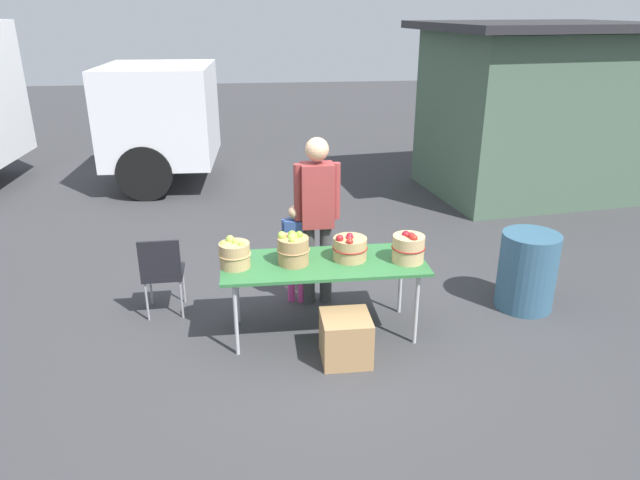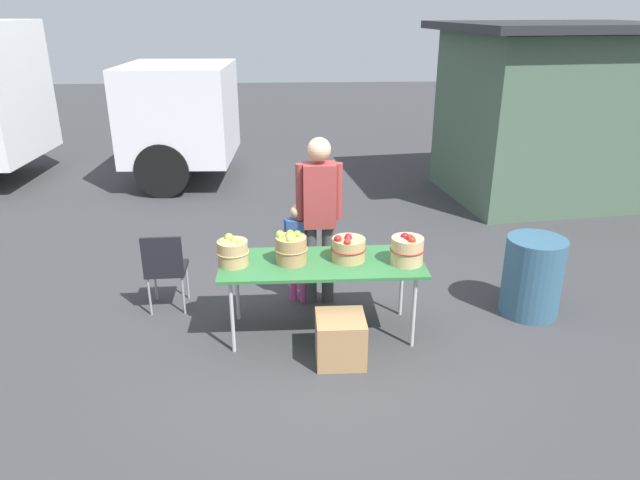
% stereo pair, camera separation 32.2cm
% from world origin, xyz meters
% --- Properties ---
extents(ground_plane, '(40.00, 40.00, 0.00)m').
position_xyz_m(ground_plane, '(0.00, 0.00, 0.00)').
color(ground_plane, '#38383A').
extents(market_table, '(1.90, 0.76, 0.75)m').
position_xyz_m(market_table, '(0.00, 0.00, 0.71)').
color(market_table, '#2D6B38').
rests_on(market_table, ground).
extents(apple_basket_green_0, '(0.30, 0.30, 0.28)m').
position_xyz_m(apple_basket_green_0, '(-0.82, -0.01, 0.87)').
color(apple_basket_green_0, tan).
rests_on(apple_basket_green_0, market_table).
extents(apple_basket_green_1, '(0.31, 0.31, 0.31)m').
position_xyz_m(apple_basket_green_1, '(-0.28, 0.00, 0.89)').
color(apple_basket_green_1, '#A87F51').
rests_on(apple_basket_green_1, market_table).
extents(apple_basket_red_0, '(0.33, 0.33, 0.27)m').
position_xyz_m(apple_basket_red_0, '(0.25, 0.03, 0.87)').
color(apple_basket_red_0, tan).
rests_on(apple_basket_red_0, market_table).
extents(apple_basket_red_1, '(0.32, 0.32, 0.30)m').
position_xyz_m(apple_basket_red_1, '(0.78, -0.07, 0.89)').
color(apple_basket_red_1, tan).
rests_on(apple_basket_red_1, market_table).
extents(vendor_adult, '(0.47, 0.24, 1.79)m').
position_xyz_m(vendor_adult, '(0.01, 0.64, 1.05)').
color(vendor_adult, '#3F3F3F').
rests_on(vendor_adult, ground).
extents(child_customer, '(0.28, 0.19, 1.09)m').
position_xyz_m(child_customer, '(-0.21, 0.67, 0.64)').
color(child_customer, '#CC3F8C').
rests_on(child_customer, ground).
extents(food_kiosk, '(3.84, 3.32, 2.74)m').
position_xyz_m(food_kiosk, '(3.93, 4.23, 1.38)').
color(food_kiosk, '#47604C').
rests_on(food_kiosk, ground).
extents(folding_chair, '(0.41, 0.41, 0.86)m').
position_xyz_m(folding_chair, '(-1.57, 0.54, 0.51)').
color(folding_chair, black).
rests_on(folding_chair, ground).
extents(trash_barrel, '(0.59, 0.59, 0.82)m').
position_xyz_m(trash_barrel, '(2.17, 0.27, 0.41)').
color(trash_barrel, '#335972').
rests_on(trash_barrel, ground).
extents(produce_crate, '(0.43, 0.43, 0.43)m').
position_xyz_m(produce_crate, '(0.14, -0.50, 0.22)').
color(produce_crate, '#A87F51').
rests_on(produce_crate, ground).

